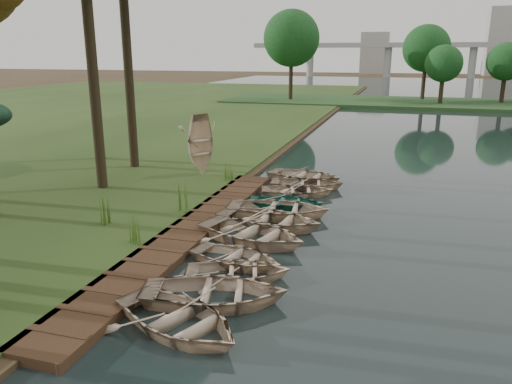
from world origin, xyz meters
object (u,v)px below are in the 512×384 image
(rowboat_2, at_px, (238,269))
(rowboat_0, at_px, (178,316))
(boardwalk, at_px, (189,233))
(stored_rowboat, at_px, (201,169))
(rowboat_1, at_px, (215,290))

(rowboat_2, bearing_deg, rowboat_0, 154.19)
(boardwalk, bearing_deg, stored_rowboat, 109.51)
(rowboat_1, distance_m, rowboat_2, 1.53)
(rowboat_0, xyz_separation_m, stored_rowboat, (-5.00, 13.33, 0.20))
(rowboat_1, bearing_deg, rowboat_2, -18.79)
(stored_rowboat, bearing_deg, rowboat_0, -127.54)
(rowboat_1, xyz_separation_m, stored_rowboat, (-5.35, 11.88, 0.18))
(boardwalk, distance_m, stored_rowboat, 8.01)
(rowboat_2, relative_size, stored_rowboat, 0.97)
(boardwalk, xyz_separation_m, rowboat_0, (2.33, -5.79, 0.27))
(rowboat_2, bearing_deg, stored_rowboat, 10.62)
(boardwalk, height_order, rowboat_0, rowboat_0)
(boardwalk, relative_size, rowboat_0, 4.50)
(boardwalk, xyz_separation_m, rowboat_1, (2.68, -4.35, 0.29))
(rowboat_0, height_order, rowboat_1, rowboat_1)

